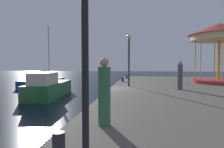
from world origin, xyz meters
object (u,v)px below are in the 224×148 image
bollard_center (59,143)px  person_far_corner (104,94)px  sailboat_blue (43,81)px  carousel (219,38)px  motorboat_green (49,87)px  lamp_post_mid_promenade (129,50)px  bollard_north (127,77)px  person_mid_promenade (180,76)px  bollard_south (123,80)px

bollard_center → person_far_corner: bearing=72.7°
bollard_center → person_far_corner: 1.98m
sailboat_blue → carousel: (17.86, -1.77, 4.26)m
motorboat_green → sailboat_blue: size_ratio=0.86×
motorboat_green → sailboat_blue: bearing=120.4°
sailboat_blue → person_far_corner: size_ratio=3.77×
carousel → lamp_post_mid_promenade: bearing=-154.4°
person_far_corner → motorboat_green: bearing=123.8°
bollard_center → bollard_north: bearing=89.7°
motorboat_green → person_mid_promenade: (9.57, -0.52, 0.99)m
bollard_south → bollard_center: size_ratio=1.00×
motorboat_green → bollard_north: size_ratio=14.98×
motorboat_green → bollard_south: motorboat_green is taller
carousel → bollard_center: bearing=-119.7°
carousel → bollard_center: (-8.73, -15.28, -3.86)m
bollard_north → lamp_post_mid_promenade: bearing=-85.6°
bollard_north → person_far_corner: (0.46, -18.42, 0.67)m
bollard_north → person_far_corner: bearing=-88.6°
sailboat_blue → bollard_north: size_ratio=17.37×
sailboat_blue → carousel: size_ratio=1.29×
lamp_post_mid_promenade → bollard_south: size_ratio=9.95×
bollard_north → person_far_corner: 18.44m
bollard_north → bollard_south: size_ratio=1.00×
carousel → bollard_south: size_ratio=13.50×
lamp_post_mid_promenade → sailboat_blue: bearing=150.6°
bollard_center → person_mid_promenade: person_mid_promenade is taller
sailboat_blue → lamp_post_mid_promenade: size_ratio=1.75×
bollard_north → bollard_center: bearing=-90.3°
lamp_post_mid_promenade → bollard_north: size_ratio=9.95×
bollard_north → person_mid_promenade: bearing=-67.7°
carousel → lamp_post_mid_promenade: carousel is taller
lamp_post_mid_promenade → person_mid_promenade: 4.20m
bollard_north → bollard_center: 20.20m
carousel → bollard_north: carousel is taller
sailboat_blue → person_mid_promenade: bearing=-27.7°
motorboat_green → person_mid_promenade: bearing=-3.1°
bollard_north → bollard_south: 4.58m
lamp_post_mid_promenade → person_far_corner: lamp_post_mid_promenade is taller
person_mid_promenade → person_far_corner: bearing=-114.2°
motorboat_green → carousel: carousel is taller
motorboat_green → bollard_north: (5.41, 9.65, 0.28)m
motorboat_green → carousel: bearing=18.6°
bollard_south → bollard_center: same height
bollard_north → person_far_corner: size_ratio=0.22×
motorboat_green → sailboat_blue: sailboat_blue is taller
sailboat_blue → lamp_post_mid_promenade: sailboat_blue is taller
motorboat_green → person_far_corner: size_ratio=3.25×
sailboat_blue → bollard_south: bearing=-9.0°
sailboat_blue → motorboat_green: bearing=-59.6°
lamp_post_mid_promenade → person_far_corner: size_ratio=2.16×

